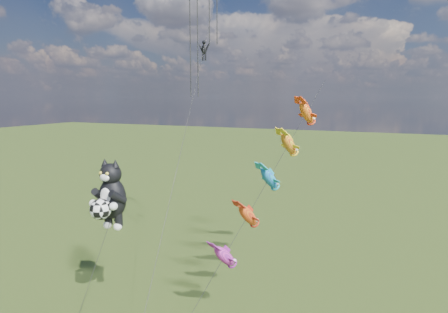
% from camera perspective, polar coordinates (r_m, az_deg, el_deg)
% --- Properties ---
extents(ground, '(300.00, 300.00, 0.00)m').
position_cam_1_polar(ground, '(32.18, -24.42, -18.90)').
color(ground, '#1F340D').
extents(cat_kite_rig, '(2.60, 3.99, 10.72)m').
position_cam_1_polar(cat_kite_rig, '(25.53, -17.02, -5.72)').
color(cat_kite_rig, brown).
rests_on(cat_kite_rig, ground).
extents(fish_windsock_rig, '(6.15, 14.82, 15.98)m').
position_cam_1_polar(fish_windsock_rig, '(26.51, 6.85, -3.39)').
color(fish_windsock_rig, brown).
rests_on(fish_windsock_rig, ground).
extents(parafoil_rig, '(3.83, 17.27, 26.61)m').
position_cam_1_polar(parafoil_rig, '(31.20, -3.23, 18.29)').
color(parafoil_rig, brown).
rests_on(parafoil_rig, ground).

